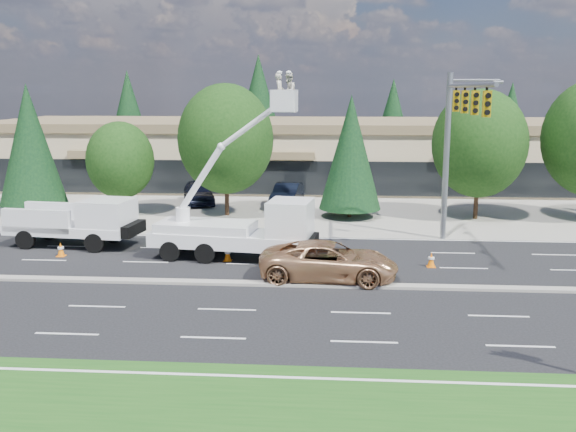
# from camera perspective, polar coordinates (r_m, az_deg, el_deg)

# --- Properties ---
(ground) EXTENTS (140.00, 140.00, 0.00)m
(ground) POSITION_cam_1_polar(r_m,az_deg,el_deg) (27.41, -4.35, -6.08)
(ground) COLOR black
(ground) RESTS_ON ground
(concrete_apron) EXTENTS (140.00, 22.00, 0.01)m
(concrete_apron) POSITION_cam_1_polar(r_m,az_deg,el_deg) (46.76, -0.79, 1.20)
(concrete_apron) COLOR gray
(concrete_apron) RESTS_ON ground
(road_median) EXTENTS (120.00, 0.55, 0.12)m
(road_median) POSITION_cam_1_polar(r_m,az_deg,el_deg) (27.39, -4.35, -5.96)
(road_median) COLOR gray
(road_median) RESTS_ON ground
(strip_mall) EXTENTS (50.40, 15.40, 5.50)m
(strip_mall) POSITION_cam_1_polar(r_m,az_deg,el_deg) (56.24, 0.06, 5.80)
(strip_mall) COLOR tan
(strip_mall) RESTS_ON ground
(tree_front_b) EXTENTS (4.33, 4.33, 8.53)m
(tree_front_b) POSITION_cam_1_polar(r_m,az_deg,el_deg) (45.61, -21.95, 5.93)
(tree_front_b) COLOR #332114
(tree_front_b) RESTS_ON ground
(tree_front_c) EXTENTS (4.40, 4.40, 6.11)m
(tree_front_c) POSITION_cam_1_polar(r_m,az_deg,el_deg) (43.42, -14.69, 4.81)
(tree_front_c) COLOR #332114
(tree_front_c) RESTS_ON ground
(tree_front_d) EXTENTS (6.15, 6.15, 8.53)m
(tree_front_d) POSITION_cam_1_polar(r_m,az_deg,el_deg) (41.58, -5.55, 6.83)
(tree_front_d) COLOR #332114
(tree_front_d) RESTS_ON ground
(tree_front_e) EXTENTS (3.96, 3.96, 7.81)m
(tree_front_e) POSITION_cam_1_polar(r_m,az_deg,el_deg) (41.09, 5.59, 5.65)
(tree_front_e) COLOR #332114
(tree_front_e) RESTS_ON ground
(tree_front_f) EXTENTS (5.90, 5.90, 8.19)m
(tree_front_f) POSITION_cam_1_polar(r_m,az_deg,el_deg) (42.01, 16.65, 6.18)
(tree_front_f) COLOR #332114
(tree_front_f) RESTS_ON ground
(tree_back_a) EXTENTS (5.13, 5.13, 10.11)m
(tree_back_a) POSITION_cam_1_polar(r_m,az_deg,el_deg) (71.38, -13.97, 8.70)
(tree_back_a) COLOR #332114
(tree_back_a) RESTS_ON ground
(tree_back_b) EXTENTS (5.95, 5.95, 11.73)m
(tree_back_b) POSITION_cam_1_polar(r_m,az_deg,el_deg) (68.37, -2.61, 9.65)
(tree_back_b) COLOR #332114
(tree_back_b) RESTS_ON ground
(tree_back_c) EXTENTS (4.69, 4.69, 9.25)m
(tree_back_c) POSITION_cam_1_polar(r_m,az_deg,el_deg) (68.23, 9.28, 8.39)
(tree_back_c) COLOR #332114
(tree_back_c) RESTS_ON ground
(tree_back_d) EXTENTS (4.51, 4.51, 8.88)m
(tree_back_d) POSITION_cam_1_polar(r_m,az_deg,el_deg) (70.33, 19.15, 7.85)
(tree_back_d) COLOR #332114
(tree_back_d) RESTS_ON ground
(signal_mast) EXTENTS (2.76, 10.16, 9.00)m
(signal_mast) POSITION_cam_1_polar(r_m,az_deg,el_deg) (33.55, 14.69, 7.30)
(signal_mast) COLOR gray
(signal_mast) RESTS_ON ground
(utility_pickup) EXTENTS (6.84, 3.18, 2.53)m
(utility_pickup) POSITION_cam_1_polar(r_m,az_deg,el_deg) (35.38, -18.03, -0.91)
(utility_pickup) COLOR white
(utility_pickup) RESTS_ON ground
(bucket_truck) EXTENTS (8.19, 3.39, 8.96)m
(bucket_truck) POSITION_cam_1_polar(r_m,az_deg,el_deg) (30.89, -3.67, -0.42)
(bucket_truck) COLOR white
(bucket_truck) RESTS_ON ground
(traffic_cone_a) EXTENTS (0.40, 0.40, 0.70)m
(traffic_cone_a) POSITION_cam_1_polar(r_m,az_deg,el_deg) (33.67, -19.55, -2.83)
(traffic_cone_a) COLOR orange
(traffic_cone_a) RESTS_ON ground
(traffic_cone_b) EXTENTS (0.40, 0.40, 0.70)m
(traffic_cone_b) POSITION_cam_1_polar(r_m,az_deg,el_deg) (31.02, -5.39, -3.39)
(traffic_cone_b) COLOR orange
(traffic_cone_b) RESTS_ON ground
(traffic_cone_c) EXTENTS (0.40, 0.40, 0.70)m
(traffic_cone_c) POSITION_cam_1_polar(r_m,az_deg,el_deg) (30.43, -1.10, -3.63)
(traffic_cone_c) COLOR orange
(traffic_cone_c) RESTS_ON ground
(traffic_cone_d) EXTENTS (0.40, 0.40, 0.70)m
(traffic_cone_d) POSITION_cam_1_polar(r_m,az_deg,el_deg) (30.59, 12.62, -3.82)
(traffic_cone_d) COLOR orange
(traffic_cone_d) RESTS_ON ground
(minivan) EXTENTS (6.08, 3.04, 1.65)m
(minivan) POSITION_cam_1_polar(r_m,az_deg,el_deg) (27.84, 3.66, -4.02)
(minivan) COLOR tan
(minivan) RESTS_ON ground
(parked_car_west) EXTENTS (3.35, 5.29, 1.68)m
(parked_car_west) POSITION_cam_1_polar(r_m,az_deg,el_deg) (46.69, -7.95, 2.11)
(parked_car_west) COLOR black
(parked_car_west) RESTS_ON ground
(parked_car_east) EXTENTS (2.26, 5.03, 1.60)m
(parked_car_east) POSITION_cam_1_polar(r_m,az_deg,el_deg) (45.35, -0.08, 1.90)
(parked_car_east) COLOR black
(parked_car_east) RESTS_ON ground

